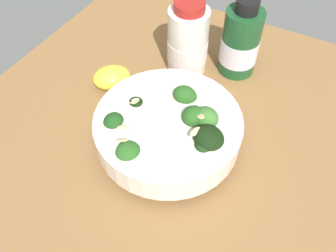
{
  "coord_description": "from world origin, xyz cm",
  "views": [
    {
      "loc": [
        17.46,
        -33.94,
        43.55
      ],
      "look_at": [
        1.88,
        -5.16,
        4.0
      ],
      "focal_mm": 37.51,
      "sensor_mm": 36.0,
      "label": 1
    }
  ],
  "objects_px": {
    "lemon_wedge": "(112,78)",
    "bottle_short": "(188,42)",
    "bowl_of_broccoli": "(169,128)",
    "bottle_tall": "(240,43)"
  },
  "relations": [
    {
      "from": "lemon_wedge",
      "to": "bottle_tall",
      "type": "relative_size",
      "value": 0.46
    },
    {
      "from": "lemon_wedge",
      "to": "bottle_short",
      "type": "bearing_deg",
      "value": 48.74
    },
    {
      "from": "lemon_wedge",
      "to": "bottle_short",
      "type": "xyz_separation_m",
      "value": [
        0.09,
        0.11,
        0.04
      ]
    },
    {
      "from": "bowl_of_broccoli",
      "to": "bottle_short",
      "type": "relative_size",
      "value": 1.61
    },
    {
      "from": "bottle_short",
      "to": "bottle_tall",
      "type": "bearing_deg",
      "value": 25.8
    },
    {
      "from": "bowl_of_broccoli",
      "to": "bottle_short",
      "type": "distance_m",
      "value": 0.18
    },
    {
      "from": "bowl_of_broccoli",
      "to": "lemon_wedge",
      "type": "distance_m",
      "value": 0.16
    },
    {
      "from": "bowl_of_broccoli",
      "to": "lemon_wedge",
      "type": "relative_size",
      "value": 3.3
    },
    {
      "from": "bowl_of_broccoli",
      "to": "bottle_tall",
      "type": "height_order",
      "value": "bottle_tall"
    },
    {
      "from": "lemon_wedge",
      "to": "bottle_short",
      "type": "height_order",
      "value": "bottle_short"
    }
  ]
}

